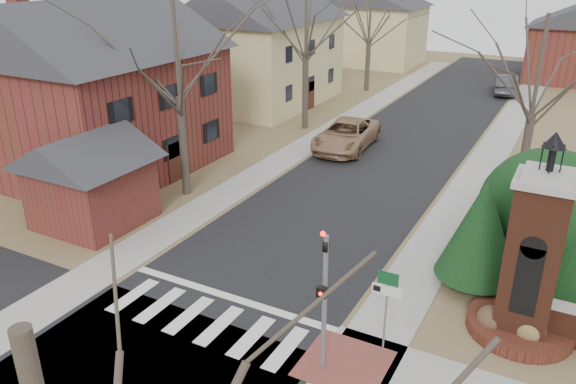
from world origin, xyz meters
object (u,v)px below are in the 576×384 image
Objects in this scene: pickup_truck at (346,135)px; distant_car at (506,84)px; traffic_signal_pole at (324,290)px; sign_post at (387,297)px; brick_gate_monument at (530,271)px.

distant_car is (6.21, 20.10, -0.03)m from pickup_truck.
pickup_truck is at bearing 110.86° from traffic_signal_pole.
brick_gate_monument is (3.41, 3.01, 0.22)m from sign_post.
pickup_truck is 1.23× the size of distant_car.
traffic_signal_pole is at bearing -136.76° from brick_gate_monument.
brick_gate_monument is at bearing 43.24° from traffic_signal_pole.
traffic_signal_pole is 38.81m from distant_car.
distant_car is at bearing 91.33° from traffic_signal_pole.
traffic_signal_pole is 6.47m from brick_gate_monument.
brick_gate_monument is 1.05× the size of pickup_truck.
sign_post reaches higher than distant_car.
pickup_truck is (-8.40, 17.24, -1.09)m from sign_post.
sign_post is (1.29, 1.41, -0.64)m from traffic_signal_pole.
brick_gate_monument is at bearing 41.42° from sign_post.
pickup_truck is (-11.81, 14.23, -1.31)m from brick_gate_monument.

